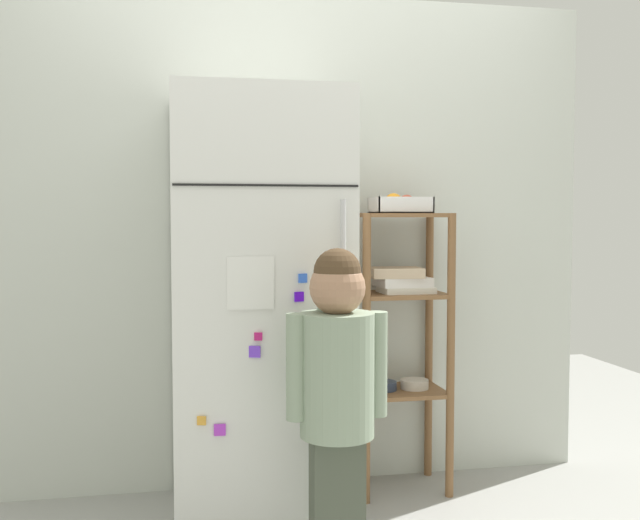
{
  "coord_description": "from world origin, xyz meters",
  "views": [
    {
      "loc": [
        -0.59,
        -3.0,
        1.23
      ],
      "look_at": [
        0.01,
        0.02,
        1.05
      ],
      "focal_mm": 41.74,
      "sensor_mm": 36.0,
      "label": 1
    }
  ],
  "objects_px": {
    "refrigerator": "(258,306)",
    "pantry_shelf_unit": "(400,319)",
    "child_standing": "(337,374)",
    "fruit_bin": "(400,205)"
  },
  "relations": [
    {
      "from": "refrigerator",
      "to": "child_standing",
      "type": "distance_m",
      "value": 0.58
    },
    {
      "from": "refrigerator",
      "to": "pantry_shelf_unit",
      "type": "height_order",
      "value": "refrigerator"
    },
    {
      "from": "child_standing",
      "to": "pantry_shelf_unit",
      "type": "distance_m",
      "value": 0.79
    },
    {
      "from": "refrigerator",
      "to": "fruit_bin",
      "type": "xyz_separation_m",
      "value": [
        0.64,
        0.14,
        0.42
      ]
    },
    {
      "from": "refrigerator",
      "to": "fruit_bin",
      "type": "relative_size",
      "value": 6.92
    },
    {
      "from": "pantry_shelf_unit",
      "to": "fruit_bin",
      "type": "relative_size",
      "value": 4.98
    },
    {
      "from": "refrigerator",
      "to": "pantry_shelf_unit",
      "type": "relative_size",
      "value": 1.39
    },
    {
      "from": "refrigerator",
      "to": "child_standing",
      "type": "bearing_deg",
      "value": -66.72
    },
    {
      "from": "refrigerator",
      "to": "pantry_shelf_unit",
      "type": "xyz_separation_m",
      "value": [
        0.65,
        0.15,
        -0.09
      ]
    },
    {
      "from": "child_standing",
      "to": "pantry_shelf_unit",
      "type": "bearing_deg",
      "value": 56.43
    }
  ]
}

